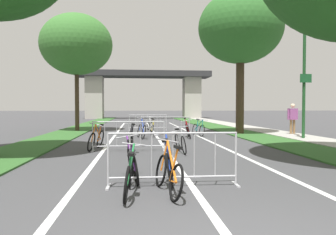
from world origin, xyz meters
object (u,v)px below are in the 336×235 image
bicycle_teal_7 (198,129)px  bicycle_silver_8 (180,142)px  lamppost_with_sign (304,70)px  bicycle_green_4 (129,175)px  crowd_barrier_third (165,127)px  bicycle_white_3 (150,125)px  crowd_barrier_nearest (173,159)px  crowd_barrier_second (129,136)px  bicycle_yellow_6 (152,129)px  bicycle_red_2 (188,130)px  bicycle_blue_10 (170,163)px  tree_right_oak_mid (240,28)px  pedestrian_in_red_jacket (293,116)px  bicycle_orange_11 (96,139)px  bicycle_blue_0 (142,131)px  bicycle_black_9 (130,142)px  bicycle_orange_1 (169,174)px  tree_left_maple_mid (76,45)px  bicycle_purple_5 (132,164)px  crowd_barrier_fourth (148,122)px

bicycle_teal_7 → bicycle_silver_8: 6.44m
lamppost_with_sign → bicycle_green_4: bearing=-132.5°
crowd_barrier_third → bicycle_white_3: bearing=97.3°
crowd_barrier_nearest → crowd_barrier_second: 5.16m
crowd_barrier_nearest → bicycle_green_4: size_ratio=1.54×
bicycle_yellow_6 → bicycle_red_2: bearing=149.0°
bicycle_teal_7 → bicycle_blue_10: 10.58m
tree_right_oak_mid → crowd_barrier_nearest: bearing=-114.2°
pedestrian_in_red_jacket → bicycle_red_2: bearing=3.9°
lamppost_with_sign → bicycle_silver_8: (-6.41, -3.70, -2.92)m
bicycle_teal_7 → pedestrian_in_red_jacket: 5.31m
bicycle_silver_8 → bicycle_orange_11: 3.08m
tree_right_oak_mid → bicycle_blue_10: tree_right_oak_mid is taller
crowd_barrier_second → bicycle_silver_8: crowd_barrier_second is taller
crowd_barrier_third → bicycle_orange_11: 5.45m
crowd_barrier_second → bicycle_blue_0: 4.62m
crowd_barrier_nearest → bicycle_red_2: bearing=79.0°
lamppost_with_sign → crowd_barrier_nearest: bearing=-131.2°
bicycle_white_3 → bicycle_silver_8: (0.57, -10.18, -0.00)m
lamppost_with_sign → bicycle_black_9: lamppost_with_sign is taller
lamppost_with_sign → crowd_barrier_third: lamppost_with_sign is taller
bicycle_orange_1 → tree_left_maple_mid: bearing=96.5°
tree_right_oak_mid → bicycle_white_3: size_ratio=5.04×
tree_left_maple_mid → bicycle_silver_8: tree_left_maple_mid is taller
crowd_barrier_nearest → bicycle_blue_10: size_ratio=1.44×
bicycle_orange_1 → bicycle_purple_5: (-0.65, 1.06, -0.01)m
bicycle_orange_11 → bicycle_teal_7: bearing=-121.7°
bicycle_blue_0 → bicycle_teal_7: 3.22m
crowd_barrier_third → bicycle_orange_1: (-0.92, -10.63, -0.17)m
lamppost_with_sign → bicycle_purple_5: lamppost_with_sign is taller
bicycle_blue_0 → bicycle_white_3: (0.63, 5.03, -0.03)m
bicycle_black_9 → bicycle_blue_10: bicycle_blue_10 is taller
lamppost_with_sign → bicycle_white_3: 9.96m
crowd_barrier_nearest → bicycle_purple_5: crowd_barrier_nearest is taller
crowd_barrier_third → bicycle_red_2: bearing=-23.4°
pedestrian_in_red_jacket → bicycle_yellow_6: bearing=-5.9°
bicycle_green_4 → bicycle_black_9: bicycle_black_9 is taller
bicycle_red_2 → bicycle_yellow_6: (-1.73, 1.06, -0.02)m
bicycle_orange_1 → crowd_barrier_nearest: bearing=65.2°
crowd_barrier_second → bicycle_black_9: size_ratio=1.51×
crowd_barrier_third → bicycle_purple_5: size_ratio=1.63×
crowd_barrier_second → bicycle_green_4: crowd_barrier_second is taller
tree_right_oak_mid → bicycle_black_9: (-6.09, -6.90, -5.63)m
bicycle_red_2 → tree_left_maple_mid: bearing=-33.8°
lamppost_with_sign → crowd_barrier_fourth: (-7.10, 6.99, -2.75)m
tree_right_oak_mid → crowd_barrier_second: 10.48m
bicycle_purple_5 → crowd_barrier_second: bearing=85.5°
tree_left_maple_mid → crowd_barrier_fourth: size_ratio=2.93×
lamppost_with_sign → bicycle_red_2: lamppost_with_sign is taller
crowd_barrier_nearest → bicycle_yellow_6: crowd_barrier_nearest is taller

